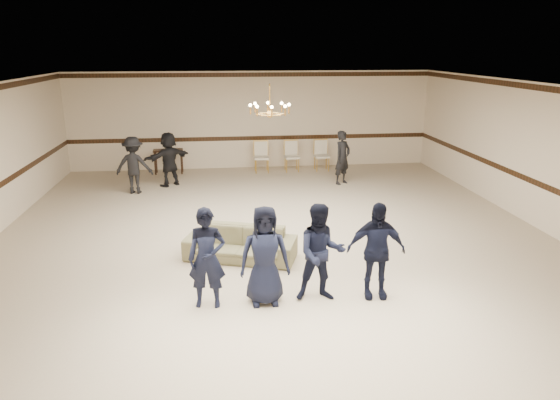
{
  "coord_description": "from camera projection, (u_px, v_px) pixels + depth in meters",
  "views": [
    {
      "loc": [
        -1.12,
        -10.14,
        3.96
      ],
      "look_at": [
        0.04,
        -0.5,
        1.05
      ],
      "focal_mm": 32.93,
      "sensor_mm": 36.0,
      "label": 1
    }
  ],
  "objects": [
    {
      "name": "room",
      "position": [
        275.0,
        167.0,
        10.44
      ],
      "size": [
        12.01,
        14.01,
        3.21
      ],
      "color": "#C1B294",
      "rests_on": "ground"
    },
    {
      "name": "chair_rail",
      "position": [
        252.0,
        138.0,
        17.26
      ],
      "size": [
        12.0,
        0.02,
        0.14
      ],
      "primitive_type": "cube",
      "color": "#341C0F",
      "rests_on": "wall_back"
    },
    {
      "name": "crown_molding",
      "position": [
        251.0,
        75.0,
        16.66
      ],
      "size": [
        12.0,
        0.02,
        0.14
      ],
      "primitive_type": "cube",
      "color": "#341C0F",
      "rests_on": "wall_back"
    },
    {
      "name": "chandelier",
      "position": [
        270.0,
        99.0,
        11.03
      ],
      "size": [
        0.94,
        0.94,
        0.89
      ],
      "primitive_type": null,
      "color": "#C08A3D",
      "rests_on": "ceiling"
    },
    {
      "name": "boy_a",
      "position": [
        207.0,
        258.0,
        7.96
      ],
      "size": [
        0.62,
        0.44,
        1.61
      ],
      "primitive_type": "imported",
      "rotation": [
        0.0,
        0.0,
        -0.1
      ],
      "color": "black",
      "rests_on": "floor"
    },
    {
      "name": "boy_b",
      "position": [
        265.0,
        256.0,
        8.06
      ],
      "size": [
        0.79,
        0.52,
        1.61
      ],
      "primitive_type": "imported",
      "rotation": [
        0.0,
        0.0,
        0.01
      ],
      "color": "black",
      "rests_on": "floor"
    },
    {
      "name": "boy_c",
      "position": [
        321.0,
        253.0,
        8.16
      ],
      "size": [
        0.81,
        0.65,
        1.61
      ],
      "primitive_type": "imported",
      "rotation": [
        0.0,
        0.0,
        -0.05
      ],
      "color": "black",
      "rests_on": "floor"
    },
    {
      "name": "boy_d",
      "position": [
        376.0,
        250.0,
        8.27
      ],
      "size": [
        0.98,
        0.48,
        1.61
      ],
      "primitive_type": "imported",
      "rotation": [
        0.0,
        0.0,
        -0.09
      ],
      "color": "black",
      "rests_on": "floor"
    },
    {
      "name": "settee",
      "position": [
        240.0,
        244.0,
        9.9
      ],
      "size": [
        2.26,
        1.45,
        0.62
      ],
      "primitive_type": "imported",
      "rotation": [
        0.0,
        0.0,
        -0.32
      ],
      "color": "#736C4D",
      "rests_on": "floor"
    },
    {
      "name": "adult_left",
      "position": [
        134.0,
        165.0,
        14.25
      ],
      "size": [
        1.09,
        0.71,
        1.59
      ],
      "primitive_type": "imported",
      "rotation": [
        0.0,
        0.0,
        3.02
      ],
      "color": "black",
      "rests_on": "floor"
    },
    {
      "name": "adult_mid",
      "position": [
        169.0,
        159.0,
        15.01
      ],
      "size": [
        1.47,
        1.25,
        1.59
      ],
      "primitive_type": "imported",
      "rotation": [
        0.0,
        0.0,
        3.78
      ],
      "color": "black",
      "rests_on": "floor"
    },
    {
      "name": "adult_right",
      "position": [
        342.0,
        158.0,
        15.22
      ],
      "size": [
        0.69,
        0.65,
        1.59
      ],
      "primitive_type": "imported",
      "rotation": [
        0.0,
        0.0,
        0.64
      ],
      "color": "black",
      "rests_on": "floor"
    },
    {
      "name": "banquet_chair_left",
      "position": [
        262.0,
        157.0,
        16.72
      ],
      "size": [
        0.49,
        0.49,
        0.99
      ],
      "primitive_type": null,
      "rotation": [
        0.0,
        0.0,
        -0.03
      ],
      "color": "beige",
      "rests_on": "floor"
    },
    {
      "name": "banquet_chair_mid",
      "position": [
        292.0,
        157.0,
        16.83
      ],
      "size": [
        0.52,
        0.52,
        0.99
      ],
      "primitive_type": null,
      "rotation": [
        0.0,
        0.0,
        0.08
      ],
      "color": "beige",
      "rests_on": "floor"
    },
    {
      "name": "banquet_chair_right",
      "position": [
        322.0,
        156.0,
        16.95
      ],
      "size": [
        0.5,
        0.5,
        0.99
      ],
      "primitive_type": null,
      "rotation": [
        0.0,
        0.0,
        0.05
      ],
      "color": "beige",
      "rests_on": "floor"
    },
    {
      "name": "console_table",
      "position": [
        169.0,
        161.0,
        16.59
      ],
      "size": [
        0.96,
        0.45,
        0.79
      ],
      "primitive_type": "cube",
      "rotation": [
        0.0,
        0.0,
        0.06
      ],
      "color": "black",
      "rests_on": "floor"
    }
  ]
}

